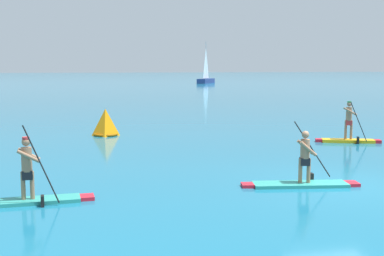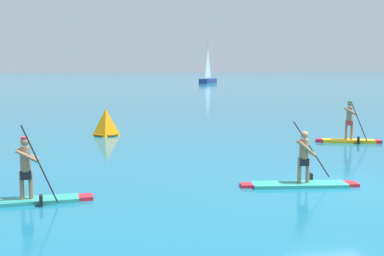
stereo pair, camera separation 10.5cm
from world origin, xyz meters
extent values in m
plane|color=#196B8C|center=(0.00, 0.00, 0.00)|extent=(440.00, 440.00, 0.00)
cube|color=teal|center=(-8.73, -0.15, 0.05)|extent=(2.87, 0.84, 0.10)
cube|color=red|center=(-7.14, -0.05, 0.05)|extent=(0.38, 0.48, 0.10)
cylinder|color=#997051|center=(-8.48, -0.13, 0.45)|extent=(0.11, 0.11, 0.71)
cylinder|color=#997051|center=(-8.69, -0.14, 0.45)|extent=(0.11, 0.11, 0.71)
cube|color=black|center=(-8.58, -0.14, 0.71)|extent=(0.27, 0.24, 0.22)
cylinder|color=#997051|center=(-8.58, -0.14, 1.11)|extent=(0.26, 0.26, 0.61)
sphere|color=#997051|center=(-8.58, -0.14, 1.55)|extent=(0.21, 0.21, 0.21)
cylinder|color=red|center=(-8.58, -0.14, 1.64)|extent=(0.18, 0.18, 0.06)
cylinder|color=#997051|center=(-8.54, 0.02, 1.21)|extent=(0.55, 0.13, 0.37)
cylinder|color=#997051|center=(-8.52, -0.29, 1.21)|extent=(0.55, 0.13, 0.37)
cylinder|color=black|center=(-8.21, -0.55, 1.04)|extent=(0.82, 0.09, 1.96)
cube|color=black|center=(-8.21, -0.55, 0.12)|extent=(0.09, 0.20, 0.32)
cube|color=teal|center=(-1.17, 0.16, 0.05)|extent=(2.76, 1.09, 0.09)
cube|color=red|center=(0.32, -0.06, 0.05)|extent=(0.40, 0.54, 0.09)
cube|color=red|center=(-2.67, 0.37, 0.05)|extent=(0.39, 0.47, 0.09)
cylinder|color=#997051|center=(-0.94, 0.12, 0.45)|extent=(0.11, 0.11, 0.71)
cylinder|color=#997051|center=(-1.17, 0.16, 0.45)|extent=(0.11, 0.11, 0.71)
cube|color=black|center=(-1.06, 0.14, 0.71)|extent=(0.29, 0.25, 0.22)
cylinder|color=#997051|center=(-1.06, 0.14, 1.07)|extent=(0.26, 0.26, 0.55)
sphere|color=#997051|center=(-1.06, 0.14, 1.48)|extent=(0.21, 0.21, 0.21)
cylinder|color=#997051|center=(-0.99, 0.28, 1.10)|extent=(0.50, 0.16, 0.45)
cylinder|color=#997051|center=(-1.03, -0.02, 1.10)|extent=(0.50, 0.16, 0.45)
cylinder|color=black|center=(-0.65, 0.54, 0.98)|extent=(1.12, 0.20, 1.67)
cube|color=black|center=(-0.65, 0.54, 0.11)|extent=(0.11, 0.21, 0.32)
cube|color=yellow|center=(4.34, 7.52, 0.07)|extent=(2.34, 1.31, 0.14)
cube|color=red|center=(5.55, 7.10, 0.07)|extent=(0.41, 0.49, 0.14)
cube|color=red|center=(3.14, 7.93, 0.07)|extent=(0.39, 0.44, 0.14)
cylinder|color=#997051|center=(4.46, 7.48, 0.56)|extent=(0.11, 0.11, 0.84)
cylinder|color=#997051|center=(4.24, 7.55, 0.56)|extent=(0.11, 0.11, 0.84)
cube|color=red|center=(4.35, 7.51, 0.88)|extent=(0.32, 0.29, 0.22)
cylinder|color=#997051|center=(4.35, 7.51, 1.28)|extent=(0.26, 0.26, 0.61)
sphere|color=#997051|center=(4.35, 7.51, 1.72)|extent=(0.21, 0.21, 0.21)
cylinder|color=#338C4C|center=(4.35, 7.51, 1.81)|extent=(0.18, 0.18, 0.06)
cylinder|color=#997051|center=(4.45, 7.64, 1.39)|extent=(0.54, 0.29, 0.37)
cylinder|color=#997051|center=(4.35, 7.35, 1.39)|extent=(0.54, 0.29, 0.37)
cylinder|color=black|center=(4.55, 7.02, 0.98)|extent=(0.73, 0.28, 1.75)
cube|color=black|center=(4.55, 7.02, 0.16)|extent=(0.14, 0.22, 0.32)
pyramid|color=orange|center=(-6.15, 12.01, 0.66)|extent=(1.09, 1.09, 1.32)
torus|color=#915407|center=(-6.15, 12.01, 0.06)|extent=(1.19, 1.19, 0.12)
cube|color=navy|center=(15.53, 81.63, 0.42)|extent=(4.47, 5.75, 0.84)
cylinder|color=#B2B2B7|center=(15.53, 81.63, 4.29)|extent=(0.12, 0.12, 6.90)
pyramid|color=white|center=(15.53, 81.63, 3.91)|extent=(1.38, 2.28, 5.92)
camera|label=1|loc=(-7.16, -13.26, 3.44)|focal=48.11mm
camera|label=2|loc=(-7.05, -13.28, 3.44)|focal=48.11mm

